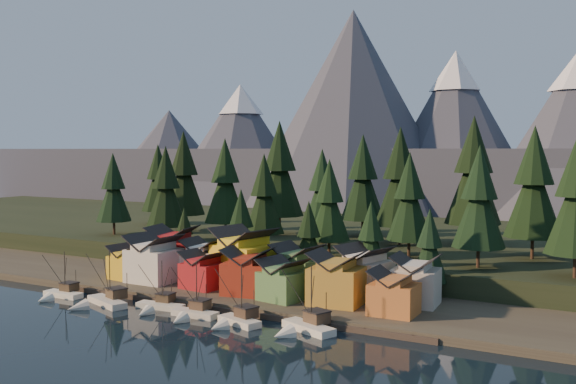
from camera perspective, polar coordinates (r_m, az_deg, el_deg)
The scene contains 44 objects.
ground at distance 107.83m, azimuth -10.56°, elevation -12.24°, with size 500.00×500.00×0.00m, color black.
shore_strip at distance 139.89m, azimuth 0.01°, elevation -8.13°, with size 400.00×50.00×1.50m, color #373228.
hillside at distance 184.19m, azimuth 7.57°, elevation -4.56°, with size 420.00×100.00×6.00m, color black.
dock at distance 120.43m, azimuth -5.49°, elevation -10.24°, with size 80.00×4.00×1.00m, color #4D4137.
mountain_ridge at distance 301.75m, azimuth 15.44°, elevation 2.98°, with size 560.00×190.00×90.00m.
boat_0 at distance 137.45m, azimuth -19.68°, elevation -8.07°, with size 8.84×9.63×10.19m.
boat_1 at distance 128.09m, azimuth -16.32°, elevation -8.80°, with size 11.51×11.91×11.52m.
boat_2 at distance 122.51m, azimuth -11.56°, elevation -9.43°, with size 9.85×10.57×10.01m.
boat_3 at distance 115.94m, azimuth -8.57°, elevation -10.02°, with size 8.88×9.67×10.64m.
boat_4 at distance 110.11m, azimuth -4.74°, elevation -10.64°, with size 9.03×9.62×11.15m.
boat_5 at distance 105.86m, azimuth 1.36°, elevation -11.20°, with size 10.73×11.24×11.99m.
house_front_0 at distance 144.80m, azimuth -13.99°, elevation -5.98°, with size 7.94×7.58×7.32m.
house_front_1 at distance 140.19m, azimuth -11.85°, elevation -5.68°, with size 9.85×9.47×10.05m.
house_front_2 at distance 132.44m, azimuth -7.50°, elevation -6.76°, with size 8.46×8.51×7.55m.
house_front_3 at distance 126.03m, azimuth -3.56°, elevation -6.92°, with size 10.19×9.85×9.04m.
house_front_4 at distance 121.22m, azimuth -0.43°, elevation -7.67°, with size 8.80×9.30×7.74m.
house_front_5 at distance 117.74m, azimuth 4.33°, elevation -7.53°, with size 9.75×8.98×9.64m.
house_front_6 at distance 112.10m, azimuth 9.40°, elevation -8.67°, with size 7.88×7.46×7.74m.
house_back_0 at distance 148.57m, azimuth -10.24°, elevation -4.98°, with size 11.67×11.37×10.75m.
house_back_1 at distance 140.06m, azimuth -7.50°, elevation -5.88°, with size 8.49×8.58×8.93m.
house_back_2 at distance 134.64m, azimuth -3.95°, elevation -5.58°, with size 13.06×12.35×11.88m.
house_back_3 at distance 129.62m, azimuth 0.83°, elevation -6.58°, with size 9.96×9.09×9.19m.
house_back_4 at distance 124.75m, azimuth 6.82°, elevation -6.88°, with size 10.78×10.52×9.72m.
house_back_5 at distance 119.45m, azimuth 11.27°, elevation -7.58°, with size 8.65×8.75×9.05m.
tree_hill_0 at distance 184.18m, azimuth -15.26°, elevation 0.18°, with size 9.78×9.78×22.78m.
tree_hill_1 at distance 188.15m, azimuth -9.25°, elevation 1.39°, with size 12.48×12.48×29.07m.
tree_hill_2 at distance 166.45m, azimuth -10.78°, elevation 0.22°, with size 10.57×10.57×24.62m.
tree_hill_3 at distance 169.92m, azimuth -5.60°, elevation 0.73°, with size 11.47×11.47×26.73m.
tree_hill_4 at distance 178.26m, azimuth -0.75°, elevation 1.77°, with size 13.61×13.61×31.71m.
tree_hill_5 at distance 151.94m, azimuth -2.13°, elevation -0.44°, with size 9.77×9.77×22.76m.
tree_hill_6 at distance 161.26m, azimuth 3.05°, elevation 0.02°, with size 10.25×10.25×23.88m.
tree_hill_7 at distance 141.76m, azimuth 3.69°, elevation -1.00°, with size 9.28×9.28×21.62m.
tree_hill_8 at distance 160.71m, azimuth 9.94°, elevation 1.02°, with size 12.58×12.58×29.31m.
tree_hill_9 at distance 142.29m, azimuth 10.74°, elevation -0.70°, with size 9.95×9.95×23.18m.
tree_hill_10 at distance 163.98m, azimuth 16.15°, elevation 1.50°, with size 13.75×13.75×32.02m.
tree_hill_11 at distance 133.23m, azimuth 16.62°, elevation -0.74°, with size 10.60×10.60×24.70m.
tree_hill_12 at distance 147.42m, azimuth 21.01°, elevation 0.49°, with size 12.41×12.41×28.91m.
tree_hill_15 at distance 175.02m, azimuth 6.66°, elevation 1.02°, with size 11.97×11.97×27.89m.
tree_hill_16 at distance 207.35m, azimuth -11.45°, elevation 1.03°, with size 10.93×10.93×25.45m.
tree_shore_0 at distance 153.71m, azimuth -9.19°, elevation -3.80°, with size 6.27×6.27×14.61m.
tree_shore_1 at distance 144.12m, azimuth -4.18°, elevation -3.20°, with size 8.34×8.34×19.43m.
tree_shore_2 at distance 135.81m, azimuth 1.86°, elevation -4.10°, with size 7.47×7.47×17.41m.
tree_shore_3 at distance 130.07m, azimuth 7.38°, elevation -4.35°, with size 7.71×7.71×17.95m.
tree_shore_4 at distance 126.29m, azimuth 12.46°, elevation -4.89°, with size 7.29×7.29×16.98m.
Camera 1 is at (66.12, -79.83, 29.69)m, focal length 40.00 mm.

